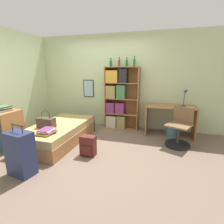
# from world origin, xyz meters

# --- Properties ---
(ground_plane) EXTENTS (14.00, 14.00, 0.00)m
(ground_plane) POSITION_xyz_m (0.00, 0.00, 0.00)
(ground_plane) COLOR #756051
(wall_back) EXTENTS (10.00, 0.09, 2.60)m
(wall_back) POSITION_xyz_m (-0.00, 1.57, 1.30)
(wall_back) COLOR beige
(wall_back) RESTS_ON ground_plane
(wall_left) EXTENTS (0.06, 10.00, 2.60)m
(wall_left) POSITION_xyz_m (-2.10, 0.00, 1.30)
(wall_left) COLOR beige
(wall_left) RESTS_ON ground_plane
(bed) EXTENTS (1.00, 1.91, 0.42)m
(bed) POSITION_xyz_m (-0.70, 0.02, 0.21)
(bed) COLOR #A36B3D
(bed) RESTS_ON ground_plane
(handbag) EXTENTS (0.37, 0.18, 0.39)m
(handbag) POSITION_xyz_m (-0.80, -0.28, 0.54)
(handbag) COLOR #47382D
(handbag) RESTS_ON bed
(book_stack_on_bed) EXTENTS (0.33, 0.36, 0.10)m
(book_stack_on_bed) POSITION_xyz_m (-0.56, -0.59, 0.47)
(book_stack_on_bed) COLOR gold
(book_stack_on_bed) RESTS_ON bed
(suitcase) EXTENTS (0.44, 0.33, 0.84)m
(suitcase) POSITION_xyz_m (-0.51, -1.31, 0.35)
(suitcase) COLOR navy
(suitcase) RESTS_ON ground_plane
(dresser) EXTENTS (0.60, 0.59, 0.80)m
(dresser) POSITION_xyz_m (-1.63, -0.60, 0.40)
(dresser) COLOR #A36B3D
(dresser) RESTS_ON ground_plane
(magazine_pile_on_dresser) EXTENTS (0.34, 0.38, 0.10)m
(magazine_pile_on_dresser) POSITION_xyz_m (-1.61, -0.57, 0.85)
(magazine_pile_on_dresser) COLOR #334C84
(magazine_pile_on_dresser) RESTS_ON dresser
(bookcase) EXTENTS (0.92, 0.32, 1.71)m
(bookcase) POSITION_xyz_m (0.34, 1.36, 0.84)
(bookcase) COLOR #A36B3D
(bookcase) RESTS_ON ground_plane
(bottle_green) EXTENTS (0.08, 0.08, 0.22)m
(bottle_green) POSITION_xyz_m (0.15, 1.35, 1.80)
(bottle_green) COLOR #1E6B2D
(bottle_green) RESTS_ON bookcase
(bottle_brown) EXTENTS (0.06, 0.06, 0.26)m
(bottle_brown) POSITION_xyz_m (0.37, 1.40, 1.81)
(bottle_brown) COLOR brown
(bottle_brown) RESTS_ON bookcase
(bottle_clear) EXTENTS (0.06, 0.06, 0.24)m
(bottle_clear) POSITION_xyz_m (0.57, 1.41, 1.80)
(bottle_clear) COLOR #1E6B2D
(bottle_clear) RESTS_ON bookcase
(bottle_blue) EXTENTS (0.06, 0.06, 0.27)m
(bottle_blue) POSITION_xyz_m (0.77, 1.40, 1.81)
(bottle_blue) COLOR #1E6B2D
(bottle_blue) RESTS_ON bookcase
(desk) EXTENTS (1.20, 0.60, 0.75)m
(desk) POSITION_xyz_m (1.76, 1.22, 0.52)
(desk) COLOR #A36B3D
(desk) RESTS_ON ground_plane
(desk_lamp) EXTENTS (0.16, 0.11, 0.45)m
(desk_lamp) POSITION_xyz_m (2.07, 1.27, 1.06)
(desk_lamp) COLOR navy
(desk_lamp) RESTS_ON desk
(desk_chair) EXTENTS (0.63, 0.63, 0.84)m
(desk_chair) POSITION_xyz_m (1.94, 0.58, 0.26)
(desk_chair) COLOR black
(desk_chair) RESTS_ON ground_plane
(backpack) EXTENTS (0.29, 0.20, 0.40)m
(backpack) POSITION_xyz_m (0.23, -0.43, 0.20)
(backpack) COLOR #56231E
(backpack) RESTS_ON ground_plane
(waste_bin) EXTENTS (0.28, 0.28, 0.28)m
(waste_bin) POSITION_xyz_m (1.82, 1.16, 0.14)
(waste_bin) COLOR slate
(waste_bin) RESTS_ON ground_plane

